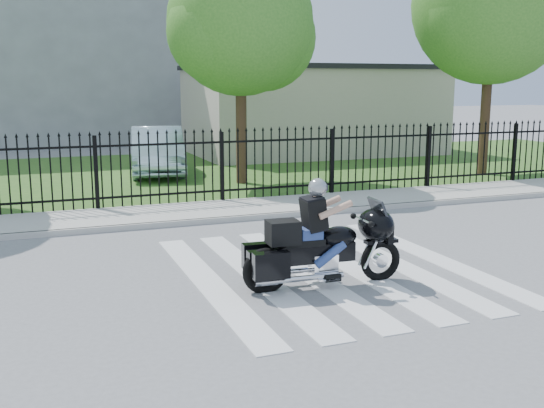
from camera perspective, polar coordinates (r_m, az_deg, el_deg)
name	(u,v)px	position (r m, az deg, el deg)	size (l,w,h in m)	color
ground	(329,270)	(10.38, 5.10, -5.87)	(120.00, 120.00, 0.00)	slate
crosswalk	(329,269)	(10.38, 5.10, -5.84)	(5.00, 5.50, 0.01)	silver
sidewalk	(235,209)	(14.89, -3.37, -0.49)	(40.00, 2.00, 0.12)	#ADAAA3
curb	(249,218)	(13.96, -2.12, -1.24)	(40.00, 0.12, 0.12)	#ADAAA3
grass_strip	(171,173)	(21.58, -9.03, 2.79)	(40.00, 12.00, 0.02)	#29561D
iron_fence	(222,168)	(15.69, -4.51, 3.20)	(26.00, 0.04, 1.80)	black
tree_mid	(240,23)	(18.94, -2.86, 15.93)	(4.20, 4.20, 6.78)	#382316
tree_right	(492,5)	(22.03, 19.12, 16.54)	(5.00, 5.00, 7.90)	#382316
building_low	(312,112)	(27.43, 3.63, 8.24)	(10.00, 6.00, 3.50)	#B3A895
building_low_roof	(313,68)	(27.41, 3.67, 12.11)	(10.20, 6.20, 0.20)	black
building_tall	(49,21)	(35.08, -19.33, 15.18)	(15.00, 10.00, 12.00)	#999CA1
motorcycle_rider	(320,242)	(9.37, 4.33, -3.40)	(2.51, 0.83, 1.66)	black
parked_car	(157,151)	(21.24, -10.24, 4.74)	(1.62, 4.66, 1.53)	silver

